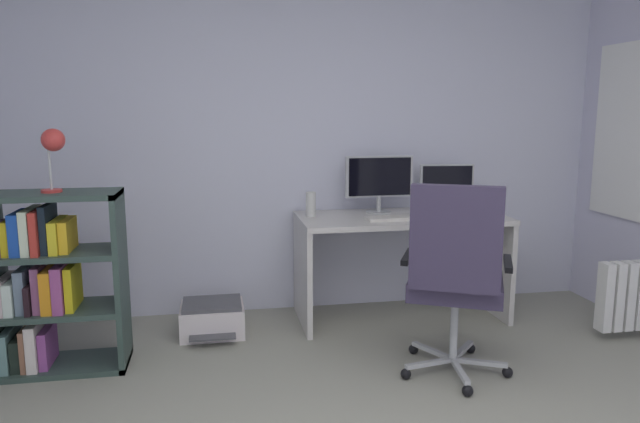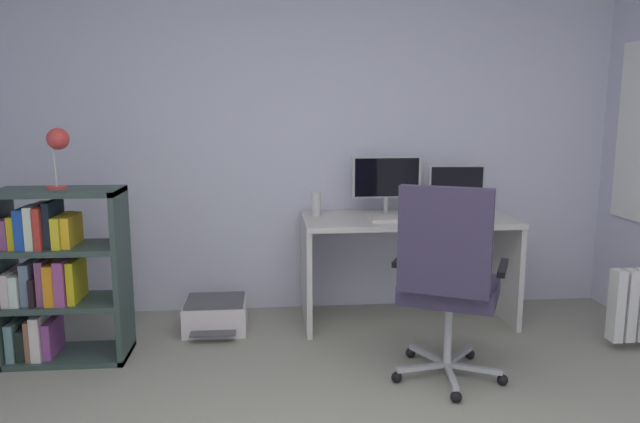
% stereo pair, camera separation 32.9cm
% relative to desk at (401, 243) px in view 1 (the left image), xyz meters
% --- Properties ---
extents(wall_back, '(4.53, 0.10, 2.70)m').
position_rel_desk_xyz_m(wall_back, '(-0.67, 0.39, 0.81)').
color(wall_back, silver).
rests_on(wall_back, ground).
extents(desk, '(1.44, 0.67, 0.74)m').
position_rel_desk_xyz_m(desk, '(0.00, 0.00, 0.00)').
color(desk, silver).
rests_on(desk, ground).
extents(monitor_main, '(0.49, 0.18, 0.41)m').
position_rel_desk_xyz_m(monitor_main, '(-0.12, 0.14, 0.44)').
color(monitor_main, '#B2B5B7').
rests_on(monitor_main, desk).
extents(monitor_secondary, '(0.40, 0.18, 0.34)m').
position_rel_desk_xyz_m(monitor_secondary, '(0.39, 0.14, 0.40)').
color(monitor_secondary, '#B2B5B7').
rests_on(monitor_secondary, desk).
extents(keyboard, '(0.35, 0.15, 0.02)m').
position_rel_desk_xyz_m(keyboard, '(-0.12, -0.14, 0.21)').
color(keyboard, silver).
rests_on(keyboard, desk).
extents(computer_mouse, '(0.06, 0.10, 0.03)m').
position_rel_desk_xyz_m(computer_mouse, '(0.14, -0.17, 0.22)').
color(computer_mouse, black).
rests_on(computer_mouse, desk).
extents(desktop_speaker, '(0.07, 0.07, 0.17)m').
position_rel_desk_xyz_m(desktop_speaker, '(-0.63, 0.09, 0.28)').
color(desktop_speaker, silver).
rests_on(desktop_speaker, desk).
extents(office_chair, '(0.66, 0.67, 1.10)m').
position_rel_desk_xyz_m(office_chair, '(-0.02, -1.01, 0.06)').
color(office_chair, '#B7BABC').
rests_on(office_chair, ground).
extents(bookshelf, '(0.71, 0.35, 1.03)m').
position_rel_desk_xyz_m(bookshelf, '(-2.23, -0.46, -0.03)').
color(bookshelf, '#31433D').
rests_on(bookshelf, ground).
extents(desk_lamp, '(0.14, 0.12, 0.35)m').
position_rel_desk_xyz_m(desk_lamp, '(-2.14, -0.47, 0.74)').
color(desk_lamp, '#CF3A36').
rests_on(desk_lamp, bookshelf).
extents(printer, '(0.41, 0.43, 0.22)m').
position_rel_desk_xyz_m(printer, '(-1.33, -0.09, -0.44)').
color(printer, silver).
rests_on(printer, ground).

